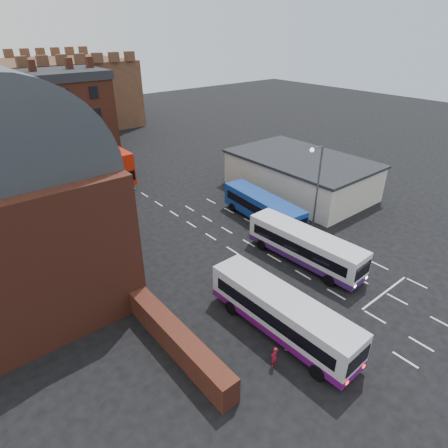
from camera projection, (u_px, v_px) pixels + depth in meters
ground at (311, 300)px, 27.42m from camera, size 180.00×180.00×0.00m
forecourt_wall at (178, 341)px, 22.64m from camera, size 1.20×10.00×1.80m
cream_building at (300, 174)px, 44.34m from camera, size 10.40×16.40×4.25m
brick_terrace at (29, 123)px, 52.77m from camera, size 22.00×10.00×11.00m
castle_keep at (65, 93)px, 72.87m from camera, size 22.00×22.00×12.00m
bus_white_outbound at (282, 311)px, 23.77m from camera, size 2.96×10.86×2.94m
bus_white_inbound at (305, 245)px, 31.06m from camera, size 3.01×10.58×2.86m
bus_blue at (263, 207)px, 37.59m from camera, size 3.26×10.39×2.79m
bus_red_double at (106, 161)px, 48.03m from camera, size 2.83×11.04×4.41m
street_lamp at (316, 181)px, 34.25m from camera, size 1.74×0.38×8.52m
pedestrian_red at (274, 357)px, 21.87m from camera, size 0.55×0.41×1.39m
pedestrian_beige at (288, 341)px, 22.96m from camera, size 0.76×0.66×1.34m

